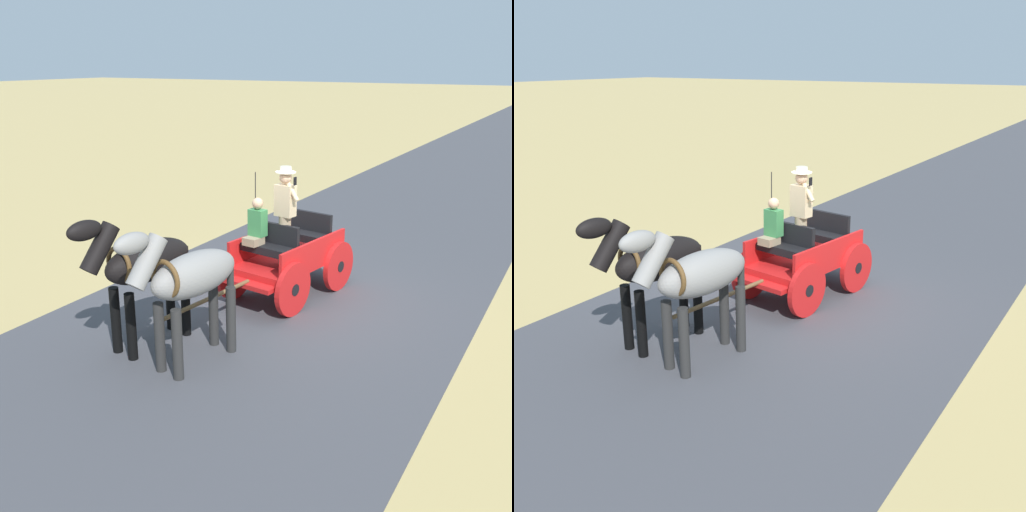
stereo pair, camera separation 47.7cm
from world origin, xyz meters
TOP-DOWN VIEW (x-y plane):
  - ground_plane at (0.00, 0.00)m, footprint 200.00×200.00m
  - road_surface at (0.00, 0.00)m, footprint 6.68×160.00m
  - horse_drawn_carriage at (0.12, 0.07)m, footprint 1.73×4.51m
  - horse_near_side at (0.08, 3.14)m, footprint 0.83×2.15m
  - horse_off_side at (1.02, 3.00)m, footprint 0.83×2.15m

SIDE VIEW (x-z plane):
  - ground_plane at x=0.00m, z-range 0.00..0.00m
  - road_surface at x=0.00m, z-range 0.00..0.01m
  - horse_drawn_carriage at x=0.12m, z-range -0.43..2.07m
  - horse_near_side at x=0.08m, z-range 0.22..2.43m
  - horse_off_side at x=1.02m, z-range 0.22..2.43m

